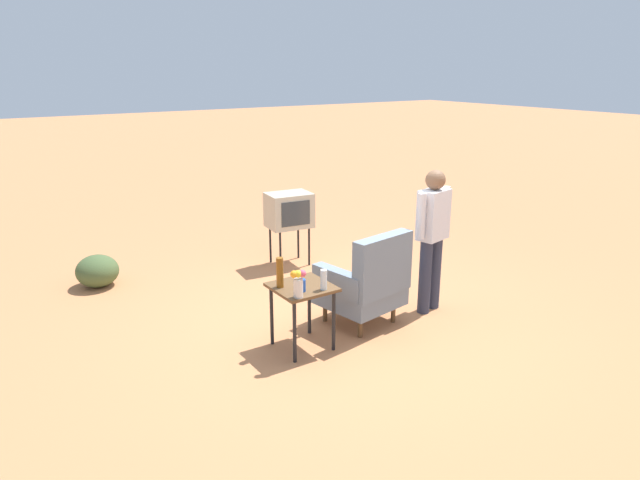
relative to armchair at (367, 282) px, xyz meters
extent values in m
plane|color=#C17A4C|center=(0.13, -0.16, -0.50)|extent=(60.00, 60.00, 0.00)
cylinder|color=brown|center=(-0.20, -0.41, -0.39)|extent=(0.05, 0.05, 0.22)
cylinder|color=brown|center=(0.32, -0.32, -0.39)|extent=(0.05, 0.05, 0.22)
cylinder|color=brown|center=(-0.29, 0.12, -0.39)|extent=(0.05, 0.05, 0.22)
cylinder|color=brown|center=(0.23, 0.21, -0.39)|extent=(0.05, 0.05, 0.22)
cube|color=slate|center=(0.02, -0.10, -0.18)|extent=(0.88, 0.88, 0.20)
cube|color=slate|center=(-0.04, 0.22, 0.24)|extent=(0.78, 0.28, 0.64)
cube|color=slate|center=(-0.30, -0.15, 0.05)|extent=(0.25, 0.70, 0.26)
cube|color=slate|center=(0.33, -0.05, 0.05)|extent=(0.25, 0.70, 0.26)
cylinder|color=black|center=(0.63, -0.16, -0.18)|extent=(0.04, 0.04, 0.63)
cylinder|color=black|center=(1.08, -0.16, -0.18)|extent=(0.04, 0.04, 0.63)
cylinder|color=black|center=(0.63, 0.29, -0.18)|extent=(0.04, 0.04, 0.63)
cylinder|color=black|center=(1.08, 0.29, -0.18)|extent=(0.04, 0.04, 0.63)
cube|color=brown|center=(0.85, 0.06, 0.15)|extent=(0.56, 0.56, 0.03)
cylinder|color=black|center=(-0.09, -2.03, -0.22)|extent=(0.03, 0.03, 0.55)
cylinder|color=black|center=(-0.52, -1.99, -0.22)|extent=(0.03, 0.03, 0.55)
cylinder|color=black|center=(-0.13, -2.39, -0.22)|extent=(0.03, 0.03, 0.55)
cylinder|color=black|center=(-0.56, -2.34, -0.22)|extent=(0.03, 0.03, 0.55)
cube|color=#BCB299|center=(-0.32, -2.19, 0.29)|extent=(0.64, 0.50, 0.48)
cube|color=#383D3F|center=(-0.30, -1.96, 0.29)|extent=(0.42, 0.06, 0.34)
cylinder|color=#2D3347|center=(-0.95, 0.06, -0.07)|extent=(0.14, 0.14, 0.86)
cylinder|color=#2D3347|center=(-0.75, 0.10, -0.07)|extent=(0.14, 0.14, 0.86)
cube|color=silver|center=(-0.85, 0.08, 0.64)|extent=(0.40, 0.30, 0.56)
cylinder|color=silver|center=(-1.08, 0.03, 0.67)|extent=(0.09, 0.09, 0.50)
cylinder|color=silver|center=(-0.62, 0.14, 0.67)|extent=(0.09, 0.09, 0.50)
sphere|color=brown|center=(-0.85, 0.08, 1.03)|extent=(0.22, 0.22, 0.22)
cylinder|color=blue|center=(0.93, 0.19, 0.22)|extent=(0.07, 0.07, 0.12)
cylinder|color=silver|center=(0.73, 0.26, 0.26)|extent=(0.06, 0.06, 0.20)
cylinder|color=brown|center=(1.05, -0.03, 0.31)|extent=(0.07, 0.07, 0.30)
cylinder|color=silver|center=(1.03, 0.29, 0.25)|extent=(0.09, 0.09, 0.18)
sphere|color=yellow|center=(1.03, 0.29, 0.39)|extent=(0.07, 0.07, 0.07)
sphere|color=#E04C66|center=(0.99, 0.30, 0.39)|extent=(0.07, 0.07, 0.07)
sphere|color=orange|center=(1.07, 0.27, 0.39)|extent=(0.07, 0.07, 0.07)
ellipsoid|color=#475B33|center=(2.17, -2.80, -0.29)|extent=(0.53, 0.53, 0.41)
camera|label=1|loc=(3.58, 4.52, 2.23)|focal=32.20mm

